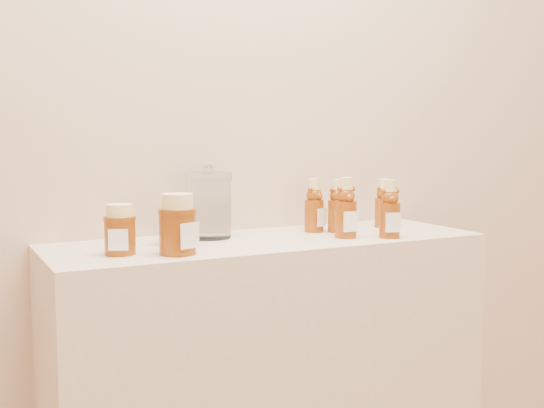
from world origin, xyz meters
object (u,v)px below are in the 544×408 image
glass_canister (209,202)px  bear_bottle_back_left (314,202)px  honey_jar_left (120,229)px  bear_bottle_front_left (346,204)px  display_table (269,397)px

glass_canister → bear_bottle_back_left: bearing=-5.9°
honey_jar_left → glass_canister: 0.32m
bear_bottle_back_left → honey_jar_left: size_ratio=1.46×
honey_jar_left → bear_bottle_front_left: bearing=18.7°
display_table → glass_canister: bearing=145.2°
honey_jar_left → display_table: bearing=27.3°
display_table → glass_canister: glass_canister is taller
bear_bottle_back_left → honey_jar_left: 0.61m
display_table → bear_bottle_front_left: size_ratio=6.32×
glass_canister → honey_jar_left: bearing=-153.3°
display_table → glass_canister: size_ratio=6.03×
bear_bottle_front_left → display_table: bearing=167.7°
bear_bottle_front_left → honey_jar_left: 0.63m
bear_bottle_front_left → glass_canister: 0.38m
honey_jar_left → bear_bottle_back_left: bearing=31.2°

